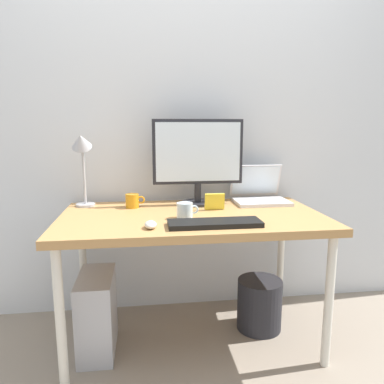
{
  "coord_description": "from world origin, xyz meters",
  "views": [
    {
      "loc": [
        -0.25,
        -1.87,
        1.19
      ],
      "look_at": [
        0.0,
        0.0,
        0.84
      ],
      "focal_mm": 34.18,
      "sensor_mm": 36.0,
      "label": 1
    }
  ],
  "objects_px": {
    "monitor": "(198,157)",
    "laptop": "(259,193)",
    "desk_lamp": "(82,153)",
    "keyboard": "(215,223)",
    "mouse": "(151,225)",
    "desk": "(192,225)",
    "wastebasket": "(259,304)",
    "computer_tower": "(97,313)",
    "glass_cup": "(185,211)",
    "coffee_mug": "(133,201)",
    "photo_frame": "(215,201)"
  },
  "relations": [
    {
      "from": "computer_tower",
      "to": "glass_cup",
      "type": "bearing_deg",
      "value": -5.58
    },
    {
      "from": "laptop",
      "to": "mouse",
      "type": "height_order",
      "value": "laptop"
    },
    {
      "from": "desk",
      "to": "coffee_mug",
      "type": "distance_m",
      "value": 0.39
    },
    {
      "from": "wastebasket",
      "to": "desk_lamp",
      "type": "bearing_deg",
      "value": 169.23
    },
    {
      "from": "computer_tower",
      "to": "desk",
      "type": "bearing_deg",
      "value": 4.22
    },
    {
      "from": "mouse",
      "to": "wastebasket",
      "type": "relative_size",
      "value": 0.3
    },
    {
      "from": "coffee_mug",
      "to": "glass_cup",
      "type": "bearing_deg",
      "value": -46.31
    },
    {
      "from": "laptop",
      "to": "keyboard",
      "type": "xyz_separation_m",
      "value": [
        -0.38,
        -0.51,
        -0.04
      ]
    },
    {
      "from": "mouse",
      "to": "computer_tower",
      "type": "relative_size",
      "value": 0.21
    },
    {
      "from": "coffee_mug",
      "to": "glass_cup",
      "type": "relative_size",
      "value": 0.95
    },
    {
      "from": "desk",
      "to": "coffee_mug",
      "type": "xyz_separation_m",
      "value": [
        -0.32,
        0.2,
        0.1
      ]
    },
    {
      "from": "laptop",
      "to": "mouse",
      "type": "distance_m",
      "value": 0.85
    },
    {
      "from": "mouse",
      "to": "coffee_mug",
      "type": "xyz_separation_m",
      "value": [
        -0.09,
        0.44,
        0.02
      ]
    },
    {
      "from": "monitor",
      "to": "desk_lamp",
      "type": "relative_size",
      "value": 1.2
    },
    {
      "from": "mouse",
      "to": "photo_frame",
      "type": "height_order",
      "value": "photo_frame"
    },
    {
      "from": "coffee_mug",
      "to": "mouse",
      "type": "bearing_deg",
      "value": -78.04
    },
    {
      "from": "photo_frame",
      "to": "laptop",
      "type": "bearing_deg",
      "value": 30.58
    },
    {
      "from": "monitor",
      "to": "glass_cup",
      "type": "xyz_separation_m",
      "value": [
        -0.11,
        -0.33,
        -0.24
      ]
    },
    {
      "from": "desk_lamp",
      "to": "wastebasket",
      "type": "xyz_separation_m",
      "value": [
        1.0,
        -0.19,
        -0.89
      ]
    },
    {
      "from": "mouse",
      "to": "coffee_mug",
      "type": "bearing_deg",
      "value": 101.96
    },
    {
      "from": "photo_frame",
      "to": "computer_tower",
      "type": "distance_m",
      "value": 0.87
    },
    {
      "from": "desk",
      "to": "wastebasket",
      "type": "xyz_separation_m",
      "value": [
        0.41,
        0.06,
        -0.51
      ]
    },
    {
      "from": "desk_lamp",
      "to": "keyboard",
      "type": "xyz_separation_m",
      "value": [
        0.67,
        -0.49,
        -0.3
      ]
    },
    {
      "from": "laptop",
      "to": "photo_frame",
      "type": "distance_m",
      "value": 0.37
    },
    {
      "from": "monitor",
      "to": "laptop",
      "type": "bearing_deg",
      "value": 3.09
    },
    {
      "from": "keyboard",
      "to": "glass_cup",
      "type": "xyz_separation_m",
      "value": [
        -0.12,
        0.16,
        0.03
      ]
    },
    {
      "from": "monitor",
      "to": "laptop",
      "type": "relative_size",
      "value": 1.66
    },
    {
      "from": "photo_frame",
      "to": "keyboard",
      "type": "bearing_deg",
      "value": -100.87
    },
    {
      "from": "laptop",
      "to": "desk_lamp",
      "type": "bearing_deg",
      "value": -178.9
    },
    {
      "from": "monitor",
      "to": "computer_tower",
      "type": "relative_size",
      "value": 1.26
    },
    {
      "from": "monitor",
      "to": "photo_frame",
      "type": "bearing_deg",
      "value": -66.91
    },
    {
      "from": "coffee_mug",
      "to": "photo_frame",
      "type": "height_order",
      "value": "photo_frame"
    },
    {
      "from": "keyboard",
      "to": "mouse",
      "type": "bearing_deg",
      "value": -179.68
    },
    {
      "from": "photo_frame",
      "to": "desk_lamp",
      "type": "bearing_deg",
      "value": 167.21
    },
    {
      "from": "desk",
      "to": "desk_lamp",
      "type": "distance_m",
      "value": 0.74
    },
    {
      "from": "desk",
      "to": "laptop",
      "type": "distance_m",
      "value": 0.54
    },
    {
      "from": "keyboard",
      "to": "wastebasket",
      "type": "bearing_deg",
      "value": 41.69
    },
    {
      "from": "computer_tower",
      "to": "wastebasket",
      "type": "xyz_separation_m",
      "value": [
        0.92,
        0.1,
        -0.06
      ]
    },
    {
      "from": "computer_tower",
      "to": "keyboard",
      "type": "bearing_deg",
      "value": -18.9
    },
    {
      "from": "desk_lamp",
      "to": "photo_frame",
      "type": "height_order",
      "value": "desk_lamp"
    },
    {
      "from": "coffee_mug",
      "to": "wastebasket",
      "type": "distance_m",
      "value": 0.96
    },
    {
      "from": "monitor",
      "to": "coffee_mug",
      "type": "bearing_deg",
      "value": -173.05
    },
    {
      "from": "monitor",
      "to": "keyboard",
      "type": "xyz_separation_m",
      "value": [
        0.01,
        -0.49,
        -0.27
      ]
    },
    {
      "from": "desk_lamp",
      "to": "photo_frame",
      "type": "bearing_deg",
      "value": -12.79
    },
    {
      "from": "keyboard",
      "to": "glass_cup",
      "type": "height_order",
      "value": "glass_cup"
    },
    {
      "from": "glass_cup",
      "to": "computer_tower",
      "type": "height_order",
      "value": "glass_cup"
    },
    {
      "from": "desk",
      "to": "monitor",
      "type": "height_order",
      "value": "monitor"
    },
    {
      "from": "monitor",
      "to": "photo_frame",
      "type": "xyz_separation_m",
      "value": [
        0.07,
        -0.17,
        -0.24
      ]
    },
    {
      "from": "laptop",
      "to": "glass_cup",
      "type": "relative_size",
      "value": 2.74
    },
    {
      "from": "wastebasket",
      "to": "coffee_mug",
      "type": "bearing_deg",
      "value": 168.87
    }
  ]
}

